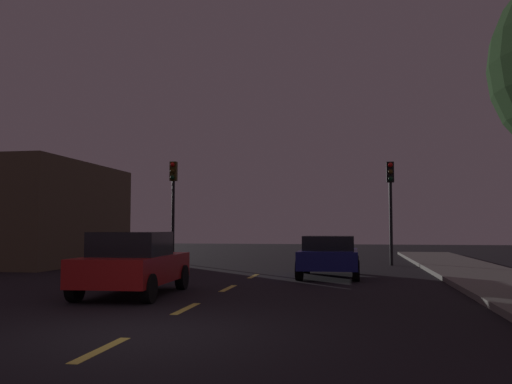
{
  "coord_description": "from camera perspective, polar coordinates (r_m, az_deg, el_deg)",
  "views": [
    {
      "loc": [
        3.34,
        -8.23,
        1.63
      ],
      "look_at": [
        -0.43,
        13.17,
        3.04
      ],
      "focal_mm": 38.79,
      "sensor_mm": 36.0,
      "label": 1
    }
  ],
  "objects": [
    {
      "name": "car_adjacent_lane",
      "position": [
        13.79,
        -12.57,
        -7.19
      ],
      "size": [
        2.04,
        3.91,
        1.53
      ],
      "color": "#B21919",
      "rests_on": "ground_plane"
    },
    {
      "name": "lane_stripe_second",
      "position": [
        11.44,
        -7.22,
        -11.84
      ],
      "size": [
        0.16,
        1.6,
        0.01
      ],
      "primitive_type": "cube",
      "color": "#EACC4C",
      "rests_on": "ground_plane"
    },
    {
      "name": "traffic_signal_right",
      "position": [
        24.8,
        13.7,
        -0.01
      ],
      "size": [
        0.32,
        0.38,
        4.51
      ],
      "color": "black",
      "rests_on": "ground_plane"
    },
    {
      "name": "car_stopped_ahead",
      "position": [
        18.57,
        7.55,
        -6.51
      ],
      "size": [
        1.95,
        3.86,
        1.36
      ],
      "color": "navy",
      "rests_on": "ground_plane"
    },
    {
      "name": "lane_stripe_fourth",
      "position": [
        18.8,
        -0.27,
        -8.66
      ],
      "size": [
        0.16,
        1.6,
        0.01
      ],
      "primitive_type": "cube",
      "color": "#EACC4C",
      "rests_on": "ground_plane"
    },
    {
      "name": "lane_stripe_third",
      "position": [
        15.09,
        -2.88,
        -9.88
      ],
      "size": [
        0.16,
        1.6,
        0.01
      ],
      "primitive_type": "cube",
      "color": "#EACC4C",
      "rests_on": "ground_plane"
    },
    {
      "name": "storefront_left",
      "position": [
        26.85,
        -22.15,
        -2.14
      ],
      "size": [
        5.88,
        8.47,
        4.47
      ],
      "primitive_type": "cube",
      "color": "brown",
      "rests_on": "ground_plane"
    },
    {
      "name": "ground_plane",
      "position": [
        15.67,
        -2.39,
        -9.67
      ],
      "size": [
        80.0,
        80.0,
        0.0
      ],
      "primitive_type": "plane",
      "color": "black"
    },
    {
      "name": "lane_stripe_nearest",
      "position": [
        7.95,
        -15.65,
        -15.37
      ],
      "size": [
        0.16,
        1.6,
        0.01
      ],
      "primitive_type": "cube",
      "color": "#EACC4C",
      "rests_on": "ground_plane"
    },
    {
      "name": "traffic_signal_left",
      "position": [
        26.1,
        -8.53,
        0.05
      ],
      "size": [
        0.32,
        0.38,
        4.72
      ],
      "color": "black",
      "rests_on": "ground_plane"
    }
  ]
}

